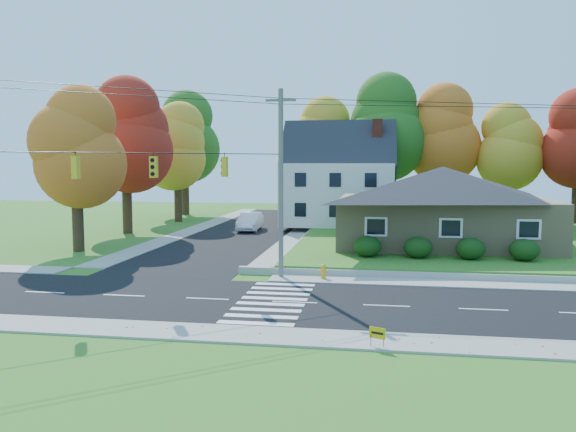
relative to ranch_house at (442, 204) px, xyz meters
name	(u,v)px	position (x,y,z in m)	size (l,w,h in m)	color
ground	(295,303)	(-8.00, -16.00, -3.27)	(120.00, 120.00, 0.00)	#3D7923
road_main	(295,302)	(-8.00, -16.00, -3.26)	(90.00, 8.00, 0.02)	black
road_cross	(249,230)	(-16.00, 10.00, -3.25)	(8.00, 44.00, 0.02)	black
sidewalk_north	(308,279)	(-8.00, -11.00, -3.23)	(90.00, 2.00, 0.08)	#9C9A90
sidewalk_south	(274,336)	(-8.00, -21.00, -3.23)	(90.00, 2.00, 0.08)	#9C9A90
lawn	(500,239)	(5.00, 5.00, -3.02)	(30.00, 30.00, 0.50)	#3D7923
ranch_house	(442,204)	(0.00, 0.00, 0.00)	(14.60, 10.60, 5.40)	tan
colonial_house	(339,180)	(-7.96, 12.00, 1.32)	(10.40, 8.40, 9.60)	silver
hedge_row	(444,248)	(-0.50, -6.20, -2.13)	(10.70, 1.70, 1.27)	#163A10
traffic_infrastructure	(296,185)	(-8.15, -14.65, 1.88)	(38.10, 10.66, 10.00)	#666059
tree_lot_0	(323,142)	(-10.00, 18.00, 5.04)	(6.72, 6.72, 12.51)	#3F2A19
tree_lot_1	(383,128)	(-4.00, 17.00, 6.35)	(7.84, 7.84, 14.60)	#3F2A19
tree_lot_2	(443,134)	(2.00, 18.00, 5.70)	(7.28, 7.28, 13.56)	#3F2A19
tree_lot_3	(508,147)	(8.00, 17.00, 4.39)	(6.16, 6.16, 11.47)	#3F2A19
tree_west_0	(75,148)	(-25.00, -4.00, 3.89)	(6.16, 6.16, 11.47)	#3F2A19
tree_west_1	(125,136)	(-26.00, 6.00, 5.20)	(7.28, 7.28, 13.56)	#3F2A19
tree_west_2	(177,147)	(-25.00, 16.00, 4.54)	(6.72, 6.72, 12.51)	#3F2A19
tree_west_3	(185,138)	(-27.00, 24.00, 5.85)	(7.84, 7.84, 14.60)	#3F2A19
white_car	(250,222)	(-15.82, 9.44, -2.43)	(1.73, 4.97, 1.64)	white
fire_hydrant	(323,272)	(-7.20, -10.94, -2.87)	(0.47, 0.37, 0.83)	gold
yard_sign	(377,333)	(-4.40, -21.64, -2.76)	(0.53, 0.25, 0.71)	black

